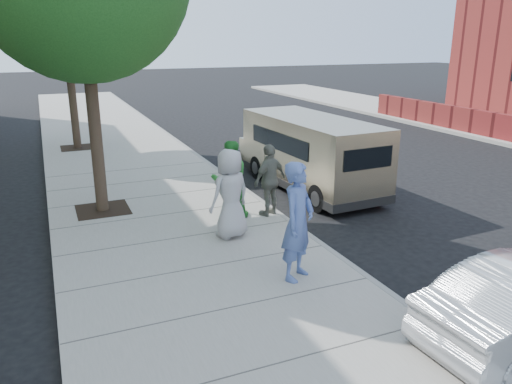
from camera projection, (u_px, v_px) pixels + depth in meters
ground at (229, 236)px, 10.61m from camera, size 120.00×120.00×0.00m
sidewalk at (183, 240)px, 10.21m from camera, size 5.00×60.00×0.15m
curb_face at (289, 224)px, 11.13m from camera, size 0.12×60.00×0.16m
tree_far at (65, 12)px, 17.10m from camera, size 3.92×3.80×6.49m
parking_meter at (234, 167)px, 11.42m from camera, size 0.31×0.15×1.46m
van at (309, 152)px, 13.70m from camera, size 2.05×5.45×1.99m
person_officer at (298, 222)px, 8.19m from camera, size 0.88×0.82×2.01m
person_green_shirt at (230, 179)px, 11.12m from camera, size 0.95×0.80×1.75m
person_gray_shirt at (230, 194)px, 9.97m from camera, size 1.03×0.83×1.83m
person_striped_polo at (270, 180)px, 11.25m from camera, size 1.05×0.76×1.65m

